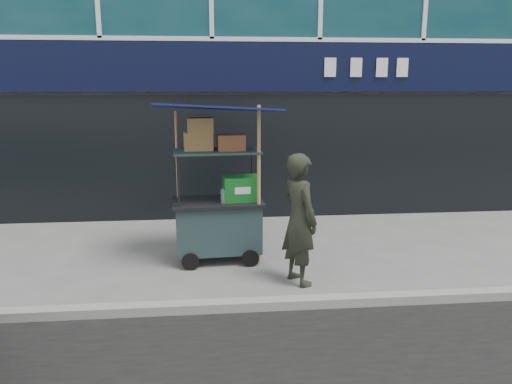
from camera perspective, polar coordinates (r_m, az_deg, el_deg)
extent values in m
plane|color=slate|center=(6.23, -4.03, -12.59)|extent=(80.00, 80.00, 0.00)
cube|color=gray|center=(6.02, -3.98, -12.88)|extent=(80.00, 0.18, 0.12)
cube|color=black|center=(9.50, -4.99, 14.04)|extent=(15.68, 0.06, 0.90)
cube|color=black|center=(9.65, -4.80, 3.89)|extent=(15.68, 0.04, 2.40)
cube|color=#1B2C2F|center=(7.51, -4.38, -3.95)|extent=(1.28, 0.80, 0.72)
cylinder|color=black|center=(7.25, -7.50, -7.91)|extent=(0.25, 0.07, 0.25)
cylinder|color=black|center=(7.32, -0.64, -7.59)|extent=(0.25, 0.07, 0.25)
cube|color=black|center=(7.41, -4.42, -1.11)|extent=(1.37, 0.89, 0.04)
cylinder|color=black|center=(7.00, -8.89, 1.05)|extent=(0.03, 0.03, 0.77)
cylinder|color=black|center=(7.10, 0.32, 1.36)|extent=(0.03, 0.03, 0.77)
cylinder|color=black|center=(7.61, -8.94, 1.96)|extent=(0.03, 0.03, 0.77)
cylinder|color=black|center=(7.70, -0.46, 2.24)|extent=(0.03, 0.03, 0.77)
cube|color=#1B2C2F|center=(7.27, -4.52, 4.67)|extent=(1.28, 0.80, 0.03)
cylinder|color=#A6874B|center=(7.12, 0.32, 0.54)|extent=(0.05, 0.05, 2.32)
cylinder|color=#A6874B|center=(7.64, -8.90, 0.82)|extent=(0.04, 0.04, 2.22)
cube|color=#0D0D49|center=(7.21, -4.61, 9.56)|extent=(1.84, 1.35, 0.20)
cube|color=#0E5813|center=(7.35, -1.72, 0.42)|extent=(0.54, 0.39, 0.36)
cylinder|color=silver|center=(7.19, -3.80, -0.52)|extent=(0.07, 0.07, 0.21)
cylinder|color=#1932BD|center=(7.16, -3.82, 0.37)|extent=(0.04, 0.04, 0.02)
cube|color=olive|center=(7.28, -6.61, 5.79)|extent=(0.43, 0.34, 0.26)
cube|color=#8E623E|center=(7.22, -2.86, 5.68)|extent=(0.41, 0.31, 0.23)
cube|color=olive|center=(7.24, -6.40, 7.61)|extent=(0.38, 0.29, 0.21)
imported|color=#25291E|center=(6.56, 4.98, -3.11)|extent=(0.64, 0.75, 1.75)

